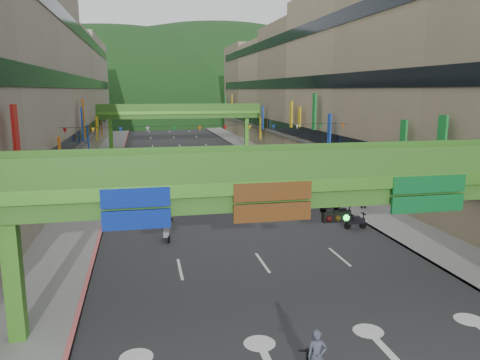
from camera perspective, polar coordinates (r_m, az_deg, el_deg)
road_slab at (r=62.48m, az=-6.06°, el=2.30°), size 18.00×140.00×0.02m
sidewalk_left at (r=62.35m, az=-16.17°, el=1.97°), size 4.00×140.00×0.15m
sidewalk_right at (r=64.50m, az=3.72°, el=2.67°), size 4.00×140.00×0.15m
curb_left at (r=62.23m, az=-14.43°, el=2.06°), size 0.20×140.00×0.18m
curb_right at (r=64.01m, az=2.08°, el=2.64°), size 0.20×140.00×0.18m
building_row_left at (r=62.77m, az=-23.98°, el=10.14°), size 12.80×95.00×19.00m
building_row_right at (r=66.41m, az=10.55°, el=10.87°), size 12.80×95.00×19.00m
overpass_near at (r=18.75m, az=10.80°, el=-1.93°), size 28.00×12.27×7.10m
overpass_far at (r=76.82m, az=-7.31°, el=7.92°), size 28.00×2.20×7.10m
hill_left at (r=171.95m, az=-14.93°, el=7.46°), size 168.00×140.00×112.00m
hill_right at (r=194.22m, az=-2.65°, el=8.17°), size 208.00×176.00×128.00m
bunting_string at (r=42.06m, az=-3.39°, el=6.33°), size 26.00×0.36×0.47m
scooter_rider_mid at (r=39.34m, az=-3.79°, el=-1.30°), size 0.91×1.57×1.95m
scooter_rider_left at (r=29.74m, az=-8.91°, el=-5.54°), size 0.96×1.60×1.92m
scooter_rider_far at (r=57.25m, az=-5.31°, el=2.56°), size 0.87×1.60×2.04m
parked_scooter_row at (r=36.71m, az=10.94°, el=-3.13°), size 1.60×9.36×1.08m
car_silver at (r=48.38m, az=-12.63°, el=0.36°), size 1.79×4.16×1.33m
car_yellow at (r=53.48m, az=-1.23°, el=1.70°), size 2.23×4.50×1.48m
pedestrian_dark at (r=38.09m, az=14.78°, el=-2.21°), size 1.08×0.52×1.79m
pedestrian_blue at (r=44.23m, az=11.00°, el=-0.41°), size 0.77×0.55×1.55m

